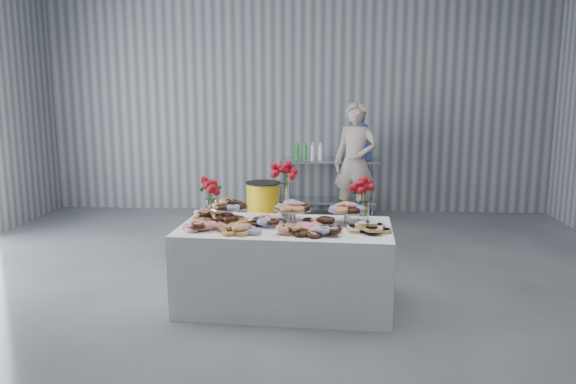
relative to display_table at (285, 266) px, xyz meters
name	(u,v)px	position (x,y,z in m)	size (l,w,h in m)	color
ground	(273,321)	(-0.08, -0.38, -0.38)	(9.00, 9.00, 0.00)	#3C3F45
room_walls	(238,3)	(-0.35, -0.31, 2.26)	(8.04, 9.04, 4.02)	gray
display_table	(285,266)	(0.00, 0.00, 0.00)	(1.90, 1.00, 0.75)	white
prep_table	(329,177)	(0.43, 3.72, 0.24)	(1.50, 0.60, 0.90)	silver
donut_mounds	(285,222)	(0.00, -0.05, 0.42)	(1.80, 0.80, 0.09)	#BD8A45
cake_stand_left	(229,206)	(-0.54, 0.18, 0.52)	(0.36, 0.36, 0.17)	silver
cake_stand_mid	(293,208)	(0.06, 0.15, 0.52)	(0.36, 0.36, 0.17)	silver
cake_stand_right	(347,209)	(0.56, 0.12, 0.52)	(0.36, 0.36, 0.17)	silver
danish_pile	(370,227)	(0.74, -0.19, 0.43)	(0.48, 0.48, 0.11)	white
bouquet_left	(211,187)	(-0.73, 0.29, 0.67)	(0.26, 0.26, 0.42)	white
bouquet_right	(364,190)	(0.72, 0.26, 0.67)	(0.26, 0.26, 0.42)	white
bouquet_center	(285,178)	(-0.03, 0.35, 0.75)	(0.26, 0.26, 0.57)	silver
water_jug	(362,143)	(0.93, 3.72, 0.77)	(0.28, 0.28, 0.55)	#4369E6
drink_bottles	(309,151)	(0.11, 3.62, 0.66)	(0.54, 0.08, 0.27)	#268C33
person	(355,163)	(0.81, 3.31, 0.52)	(0.65, 0.43, 1.78)	#CC8C93
trash_barrel	(263,205)	(-0.52, 2.94, -0.05)	(0.51, 0.51, 0.66)	yellow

